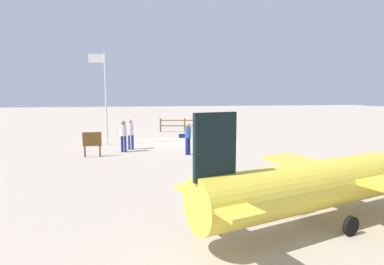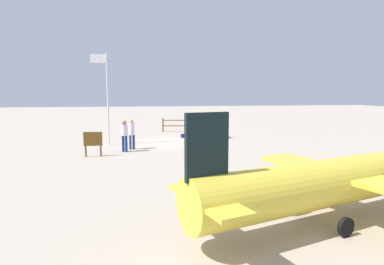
{
  "view_description": "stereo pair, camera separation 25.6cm",
  "coord_description": "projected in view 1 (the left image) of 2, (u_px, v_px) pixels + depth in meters",
  "views": [
    {
      "loc": [
        2.45,
        20.34,
        3.11
      ],
      "look_at": [
        -0.37,
        6.0,
        1.34
      ],
      "focal_mm": 29.76,
      "sensor_mm": 36.0,
      "label": 1
    },
    {
      "loc": [
        2.2,
        20.38,
        3.11
      ],
      "look_at": [
        -0.37,
        6.0,
        1.34
      ],
      "focal_mm": 29.76,
      "sensor_mm": 36.0,
      "label": 2
    }
  ],
  "objects": [
    {
      "name": "flagpole",
      "position": [
        104.0,
        91.0,
        19.26
      ],
      "size": [
        0.99,
        0.1,
        5.58
      ],
      "color": "silver",
      "rests_on": "ground"
    },
    {
      "name": "ground_plane",
      "position": [
        169.0,
        142.0,
        20.66
      ],
      "size": [
        120.0,
        120.0,
        0.0
      ],
      "primitive_type": "plane",
      "color": "#B2A18F"
    },
    {
      "name": "suitcase_dark",
      "position": [
        215.0,
        126.0,
        22.96
      ],
      "size": [
        0.62,
        0.42,
        0.29
      ],
      "color": "navy",
      "rests_on": "luggage_cart"
    },
    {
      "name": "worker_lead",
      "position": [
        188.0,
        136.0,
        16.31
      ],
      "size": [
        0.44,
        0.44,
        1.66
      ],
      "color": "navy",
      "rests_on": "ground"
    },
    {
      "name": "worker_trailing",
      "position": [
        131.0,
        132.0,
        17.82
      ],
      "size": [
        0.4,
        0.4,
        1.71
      ],
      "color": "navy",
      "rests_on": "ground"
    },
    {
      "name": "luggage_cart",
      "position": [
        212.0,
        132.0,
        22.45
      ],
      "size": [
        2.06,
        1.75,
        0.64
      ],
      "color": "#1351AC",
      "rests_on": "ground"
    },
    {
      "name": "airplane_near",
      "position": [
        356.0,
        177.0,
        8.07
      ],
      "size": [
        9.5,
        5.31,
        2.78
      ],
      "color": "gold",
      "rests_on": "ground"
    },
    {
      "name": "wooden_fence",
      "position": [
        185.0,
        124.0,
        26.17
      ],
      "size": [
        4.03,
        0.91,
        1.13
      ],
      "color": "brown",
      "rests_on": "ground"
    },
    {
      "name": "signboard",
      "position": [
        92.0,
        141.0,
        15.72
      ],
      "size": [
        0.9,
        0.09,
        1.24
      ],
      "color": "#4C3319",
      "rests_on": "ground"
    },
    {
      "name": "suitcase_tan",
      "position": [
        209.0,
        127.0,
        22.0
      ],
      "size": [
        0.59,
        0.39,
        0.34
      ],
      "color": "black",
      "rests_on": "luggage_cart"
    },
    {
      "name": "worker_supervisor",
      "position": [
        123.0,
        133.0,
        17.02
      ],
      "size": [
        0.49,
        0.49,
        1.71
      ],
      "color": "navy",
      "rests_on": "ground"
    },
    {
      "name": "suitcase_navy",
      "position": [
        183.0,
        136.0,
        22.82
      ],
      "size": [
        0.63,
        0.4,
        0.26
      ],
      "color": "navy",
      "rests_on": "ground"
    }
  ]
}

